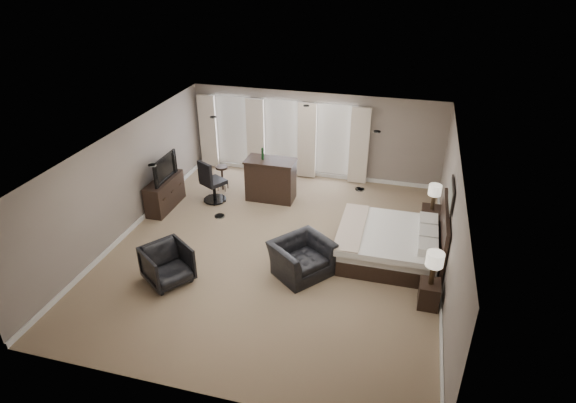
% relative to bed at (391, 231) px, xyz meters
% --- Properties ---
extents(room, '(7.60, 8.60, 2.64)m').
position_rel_bed_xyz_m(room, '(-2.58, -0.36, 0.59)').
color(room, '#856F54').
rests_on(room, ground).
extents(window_bay, '(5.25, 0.20, 2.30)m').
position_rel_bed_xyz_m(window_bay, '(-3.58, 3.75, 0.50)').
color(window_bay, silver).
rests_on(window_bay, room).
extents(bed, '(2.22, 2.12, 1.41)m').
position_rel_bed_xyz_m(bed, '(0.00, 0.00, 0.00)').
color(bed, silver).
rests_on(bed, ground).
extents(nightstand_near, '(0.40, 0.48, 0.53)m').
position_rel_bed_xyz_m(nightstand_near, '(0.89, -1.45, -0.44)').
color(nightstand_near, black).
rests_on(nightstand_near, ground).
extents(nightstand_far, '(0.47, 0.57, 0.62)m').
position_rel_bed_xyz_m(nightstand_far, '(0.89, 1.45, -0.40)').
color(nightstand_far, black).
rests_on(nightstand_far, ground).
extents(lamp_near, '(0.34, 0.34, 0.70)m').
position_rel_bed_xyz_m(lamp_near, '(0.89, -1.45, 0.17)').
color(lamp_near, beige).
rests_on(lamp_near, nightstand_near).
extents(lamp_far, '(0.31, 0.31, 0.64)m').
position_rel_bed_xyz_m(lamp_far, '(0.89, 1.45, 0.24)').
color(lamp_far, beige).
rests_on(lamp_far, nightstand_far).
extents(wall_art, '(0.04, 0.96, 0.56)m').
position_rel_bed_xyz_m(wall_art, '(1.12, 0.00, 1.04)').
color(wall_art, slate).
rests_on(wall_art, room).
extents(dresser, '(0.46, 1.44, 0.83)m').
position_rel_bed_xyz_m(dresser, '(-6.03, 0.86, -0.29)').
color(dresser, black).
rests_on(dresser, ground).
extents(tv, '(0.66, 1.15, 0.15)m').
position_rel_bed_xyz_m(tv, '(-6.03, 0.86, 0.20)').
color(tv, black).
rests_on(tv, dresser).
extents(armchair_near, '(1.35, 1.41, 1.04)m').
position_rel_bed_xyz_m(armchair_near, '(-1.78, -1.07, -0.19)').
color(armchair_near, black).
rests_on(armchair_near, ground).
extents(armchair_far, '(1.19, 1.20, 0.91)m').
position_rel_bed_xyz_m(armchair_far, '(-4.43, -2.08, -0.25)').
color(armchair_far, black).
rests_on(armchair_far, ground).
extents(bar_counter, '(1.36, 0.71, 1.19)m').
position_rel_bed_xyz_m(bar_counter, '(-3.41, 2.07, -0.11)').
color(bar_counter, black).
rests_on(bar_counter, ground).
extents(bar_stool_left, '(0.35, 0.35, 0.73)m').
position_rel_bed_xyz_m(bar_stool_left, '(-4.94, 2.25, -0.34)').
color(bar_stool_left, black).
rests_on(bar_stool_left, ground).
extents(bar_stool_right, '(0.44, 0.44, 0.74)m').
position_rel_bed_xyz_m(bar_stool_right, '(-3.24, 3.19, -0.34)').
color(bar_stool_right, black).
rests_on(bar_stool_right, ground).
extents(desk_chair, '(0.85, 0.85, 1.23)m').
position_rel_bed_xyz_m(desk_chair, '(-4.89, 1.55, -0.09)').
color(desk_chair, black).
rests_on(desk_chair, ground).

